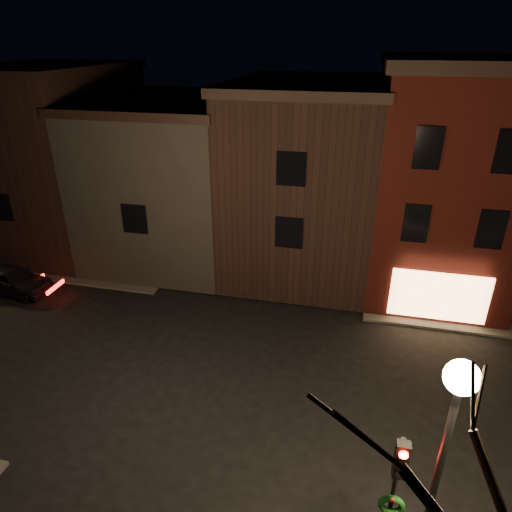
{
  "coord_description": "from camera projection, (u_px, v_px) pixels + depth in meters",
  "views": [
    {
      "loc": [
        4.22,
        -12.51,
        11.39
      ],
      "look_at": [
        0.39,
        3.93,
        3.2
      ],
      "focal_mm": 32.0,
      "sensor_mm": 36.0,
      "label": 1
    }
  ],
  "objects": [
    {
      "name": "row_building_c",
      "position": [
        57.0,
        156.0,
        26.43
      ],
      "size": [
        7.3,
        10.3,
        9.9
      ],
      "color": "black",
      "rests_on": "ground"
    },
    {
      "name": "row_building_b",
      "position": [
        175.0,
        176.0,
        25.28
      ],
      "size": [
        7.8,
        10.3,
        8.4
      ],
      "color": "black",
      "rests_on": "ground"
    },
    {
      "name": "traffic_signal",
      "position": [
        395.0,
        487.0,
        9.6
      ],
      "size": [
        0.58,
        0.38,
        4.05
      ],
      "color": "black",
      "rests_on": "sidewalk_near_right"
    },
    {
      "name": "ground",
      "position": [
        222.0,
        378.0,
        16.8
      ],
      "size": [
        120.0,
        120.0,
        0.0
      ],
      "primitive_type": "plane",
      "color": "black",
      "rests_on": "ground"
    },
    {
      "name": "sidewalk_far_left",
      "position": [
        64.0,
        185.0,
        38.38
      ],
      "size": [
        30.0,
        30.0,
        0.12
      ],
      "primitive_type": "cube",
      "color": "#2D2B28",
      "rests_on": "ground"
    },
    {
      "name": "corner_building",
      "position": [
        443.0,
        179.0,
        21.11
      ],
      "size": [
        6.5,
        8.5,
        10.5
      ],
      "color": "#3D0E0A",
      "rests_on": "ground"
    },
    {
      "name": "street_lamp_near",
      "position": [
        449.0,
        427.0,
        8.01
      ],
      "size": [
        0.6,
        0.6,
        6.48
      ],
      "color": "black",
      "rests_on": "sidewalk_near_right"
    },
    {
      "name": "row_building_a",
      "position": [
        306.0,
        176.0,
        23.58
      ],
      "size": [
        7.3,
        10.3,
        9.4
      ],
      "color": "black",
      "rests_on": "ground"
    },
    {
      "name": "parked_car_a",
      "position": [
        10.0,
        280.0,
        22.13
      ],
      "size": [
        4.19,
        1.88,
        1.4
      ],
      "primitive_type": "imported",
      "rotation": [
        0.0,
        0.0,
        1.51
      ],
      "color": "black",
      "rests_on": "ground"
    }
  ]
}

